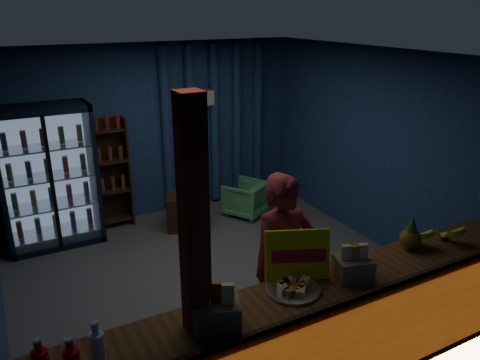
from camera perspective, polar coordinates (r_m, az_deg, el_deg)
name	(u,v)px	position (r m, az deg, el deg)	size (l,w,h in m)	color
ground	(218,277)	(5.75, -2.75, -11.73)	(4.60, 4.60, 0.00)	#515154
room_walls	(215,152)	(5.10, -3.05, 3.40)	(4.60, 4.60, 4.60)	navy
counter	(316,337)	(4.15, 9.27, -18.36)	(4.40, 0.57, 0.99)	brown
support_post	(196,285)	(3.23, -5.38, -12.57)	(0.16, 0.16, 2.60)	maroon
beverage_cooler	(48,177)	(6.70, -22.32, 0.32)	(1.20, 0.62, 1.90)	black
bottle_shelf	(111,174)	(6.99, -15.45, 0.73)	(0.50, 0.28, 1.60)	#3A2512
curtain_folds	(214,125)	(7.45, -3.13, 6.69)	(1.74, 0.14, 2.50)	navy
framed_picture	(206,98)	(7.25, -4.13, 9.94)	(0.36, 0.04, 0.28)	gold
shopkeeper	(284,266)	(4.29, 5.34, -10.37)	(0.63, 0.41, 1.73)	maroon
green_chair	(246,198)	(7.26, 0.71, -2.24)	(0.57, 0.58, 0.53)	#5AB56A
side_table	(187,212)	(6.85, -6.43, -3.85)	(0.68, 0.61, 0.62)	#3A2512
yellow_sign	(297,255)	(3.86, 7.02, -9.08)	(0.53, 0.30, 0.42)	yellow
soda_bottles	(71,359)	(3.16, -19.93, -19.81)	(0.42, 0.18, 0.31)	red
snack_box_left	(216,312)	(3.36, -2.95, -15.76)	(0.40, 0.37, 0.35)	tan
snack_box_centre	(353,266)	(4.00, 13.63, -10.18)	(0.34, 0.31, 0.30)	tan
pastry_tray	(293,288)	(3.80, 6.47, -12.91)	(0.44, 0.44, 0.07)	silver
banana_bunches	(434,234)	(4.78, 22.55, -6.14)	(0.57, 0.32, 0.19)	yellow
pineapple	(411,236)	(4.58, 20.08, -6.41)	(0.19, 0.19, 0.33)	olive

